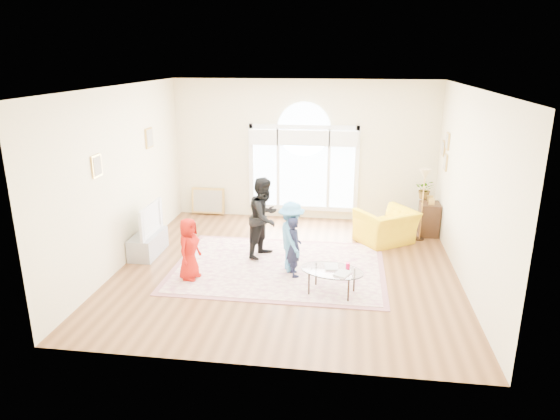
# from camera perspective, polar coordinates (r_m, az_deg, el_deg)

# --- Properties ---
(ground) EXTENTS (6.00, 6.00, 0.00)m
(ground) POSITION_cam_1_polar(r_m,az_deg,el_deg) (9.11, 0.82, -6.67)
(ground) COLOR brown
(ground) RESTS_ON ground
(room_shell) EXTENTS (6.00, 6.00, 6.00)m
(room_shell) POSITION_cam_1_polar(r_m,az_deg,el_deg) (11.34, 2.69, 6.45)
(room_shell) COLOR beige
(room_shell) RESTS_ON ground
(area_rug) EXTENTS (3.60, 2.60, 0.02)m
(area_rug) POSITION_cam_1_polar(r_m,az_deg,el_deg) (9.14, -0.14, -6.52)
(area_rug) COLOR beige
(area_rug) RESTS_ON ground
(rug_border) EXTENTS (3.80, 2.80, 0.01)m
(rug_border) POSITION_cam_1_polar(r_m,az_deg,el_deg) (9.14, -0.14, -6.55)
(rug_border) COLOR #9B6065
(rug_border) RESTS_ON ground
(tv_console) EXTENTS (0.45, 1.00, 0.42)m
(tv_console) POSITION_cam_1_polar(r_m,az_deg,el_deg) (9.99, -14.84, -3.77)
(tv_console) COLOR #97999F
(tv_console) RESTS_ON ground
(television) EXTENTS (0.17, 1.03, 0.59)m
(television) POSITION_cam_1_polar(r_m,az_deg,el_deg) (9.82, -15.03, -1.01)
(television) COLOR black
(television) RESTS_ON tv_console
(coffee_table) EXTENTS (1.15, 0.88, 0.54)m
(coffee_table) POSITION_cam_1_polar(r_m,az_deg,el_deg) (8.07, 5.97, -6.95)
(coffee_table) COLOR silver
(coffee_table) RESTS_ON ground
(armchair) EXTENTS (1.41, 1.38, 0.69)m
(armchair) POSITION_cam_1_polar(r_m,az_deg,el_deg) (10.42, 12.04, -1.87)
(armchair) COLOR yellow
(armchair) RESTS_ON ground
(side_cabinet) EXTENTS (0.40, 0.50, 0.70)m
(side_cabinet) POSITION_cam_1_polar(r_m,az_deg,el_deg) (11.11, 16.66, -1.00)
(side_cabinet) COLOR black
(side_cabinet) RESTS_ON ground
(floor_lamp) EXTENTS (0.28, 0.28, 1.51)m
(floor_lamp) POSITION_cam_1_polar(r_m,az_deg,el_deg) (10.52, 16.19, 3.32)
(floor_lamp) COLOR black
(floor_lamp) RESTS_ON ground
(plant_pedestal) EXTENTS (0.20, 0.20, 0.70)m
(plant_pedestal) POSITION_cam_1_polar(r_m,az_deg,el_deg) (11.42, 16.02, -0.46)
(plant_pedestal) COLOR white
(plant_pedestal) RESTS_ON ground
(potted_plant) EXTENTS (0.46, 0.42, 0.43)m
(potted_plant) POSITION_cam_1_polar(r_m,az_deg,el_deg) (11.26, 16.26, 2.29)
(potted_plant) COLOR #33722D
(potted_plant) RESTS_ON plant_pedestal
(leaning_picture) EXTENTS (0.80, 0.14, 0.62)m
(leaning_picture) POSITION_cam_1_polar(r_m,az_deg,el_deg) (12.21, -8.15, -0.51)
(leaning_picture) COLOR tan
(leaning_picture) RESTS_ON ground
(child_red) EXTENTS (0.45, 0.59, 1.08)m
(child_red) POSITION_cam_1_polar(r_m,az_deg,el_deg) (8.62, -10.35, -4.38)
(child_red) COLOR #AD140B
(child_red) RESTS_ON area_rug
(child_navy) EXTENTS (0.37, 0.45, 1.06)m
(child_navy) POSITION_cam_1_polar(r_m,az_deg,el_deg) (8.60, 1.63, -4.21)
(child_navy) COLOR #161B34
(child_navy) RESTS_ON area_rug
(child_black) EXTENTS (0.82, 0.91, 1.54)m
(child_black) POSITION_cam_1_polar(r_m,az_deg,el_deg) (9.36, -1.80, -0.85)
(child_black) COLOR black
(child_black) RESTS_ON area_rug
(child_blue) EXTENTS (0.72, 0.93, 1.27)m
(child_blue) POSITION_cam_1_polar(r_m,az_deg,el_deg) (8.75, 1.30, -3.09)
(child_blue) COLOR #4C9AD7
(child_blue) RESTS_ON area_rug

